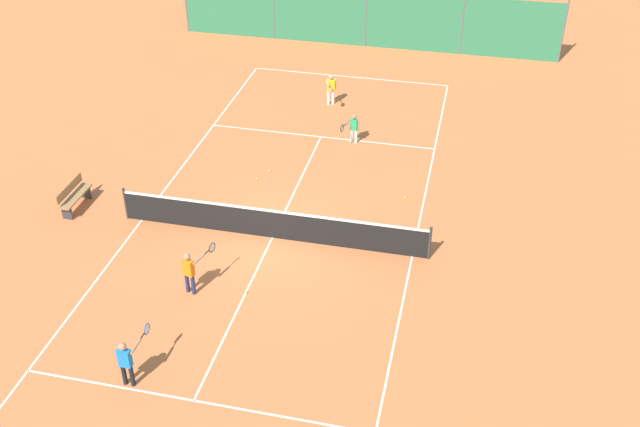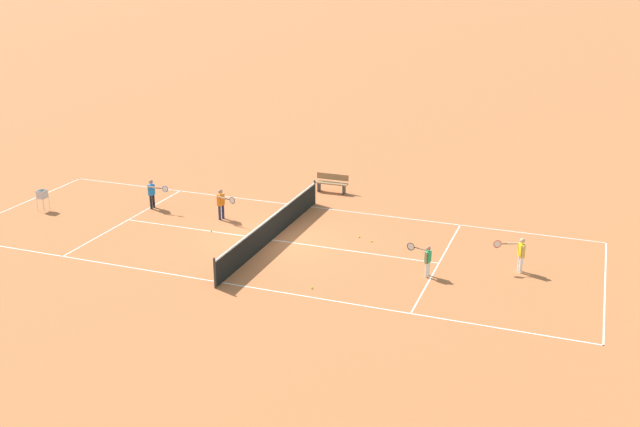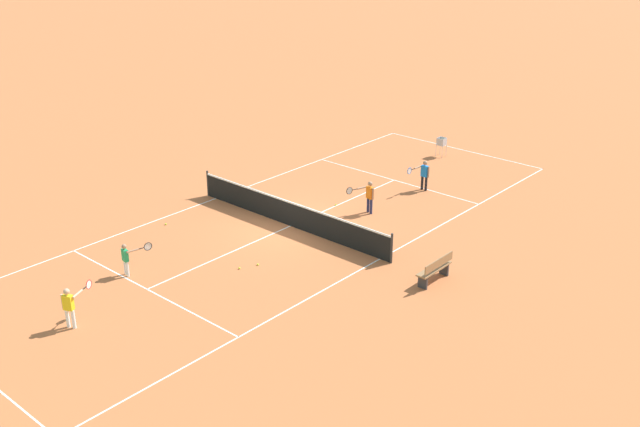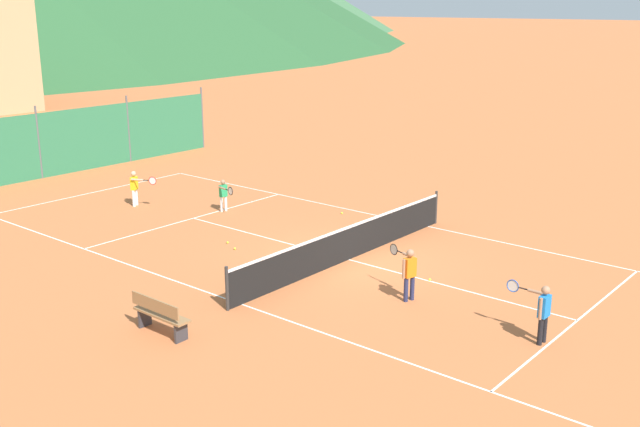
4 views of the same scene
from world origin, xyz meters
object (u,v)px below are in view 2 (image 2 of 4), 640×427
object	(u,v)px
tennis_ball_by_net_left	(359,237)
tennis_ball_near_corner	(372,241)
player_near_service	(520,252)
tennis_ball_mid_court	(211,231)
tennis_net	(272,228)
courtside_bench	(332,183)
player_far_baseline	(152,192)
tennis_ball_alley_left	(312,288)
player_near_baseline	(426,258)
player_far_service	(222,202)
ball_hopper	(42,196)

from	to	relation	value
tennis_ball_by_net_left	tennis_ball_near_corner	bearing A→B (deg)	65.50
player_near_service	tennis_ball_mid_court	size ratio (longest dim) A/B	18.63
tennis_net	courtside_bench	size ratio (longest dim) A/B	6.12
player_far_baseline	tennis_ball_alley_left	world-z (taller)	player_far_baseline
tennis_ball_alley_left	courtside_bench	distance (m)	10.25
player_near_baseline	tennis_ball_mid_court	size ratio (longest dim) A/B	16.58
player_far_baseline	player_far_service	bearing A→B (deg)	86.56
tennis_ball_by_net_left	courtside_bench	world-z (taller)	courtside_bench
player_far_baseline	player_near_baseline	bearing A→B (deg)	77.27
player_far_baseline	ball_hopper	xyz separation A→B (m)	(1.85, -4.19, -0.08)
player_far_baseline	player_near_baseline	size ratio (longest dim) A/B	1.16
player_far_baseline	player_near_baseline	distance (m)	12.73
player_far_baseline	tennis_ball_alley_left	bearing A→B (deg)	60.96
player_near_service	tennis_ball_near_corner	size ratio (longest dim) A/B	18.63
player_far_baseline	tennis_net	bearing A→B (deg)	75.61
tennis_ball_alley_left	tennis_ball_mid_court	world-z (taller)	same
player_far_baseline	tennis_ball_alley_left	distance (m)	10.52
player_near_service	tennis_ball_by_net_left	world-z (taller)	player_near_service
player_far_service	tennis_ball_near_corner	bearing A→B (deg)	87.66
ball_hopper	tennis_ball_alley_left	bearing A→B (deg)	76.35
player_near_service	tennis_ball_by_net_left	xyz separation A→B (m)	(-1.17, -6.07, -0.69)
player_far_baseline	player_near_service	xyz separation A→B (m)	(1.37, 15.30, -0.02)
player_near_baseline	tennis_ball_alley_left	bearing A→B (deg)	-54.70
tennis_ball_near_corner	ball_hopper	world-z (taller)	ball_hopper
tennis_ball_near_corner	player_near_baseline	bearing A→B (deg)	48.09
player_far_baseline	tennis_ball_by_net_left	size ratio (longest dim) A/B	19.19
tennis_net	tennis_ball_alley_left	xyz separation A→B (m)	(3.50, 2.96, -0.47)
player_far_service	courtside_bench	size ratio (longest dim) A/B	0.85
tennis_ball_mid_court	ball_hopper	bearing A→B (deg)	-88.30
tennis_ball_alley_left	tennis_ball_by_net_left	size ratio (longest dim) A/B	1.00
tennis_ball_alley_left	tennis_ball_mid_court	bearing A→B (deg)	-122.11
player_near_baseline	courtside_bench	xyz separation A→B (m)	(-7.55, -6.05, -0.19)
tennis_ball_alley_left	tennis_ball_near_corner	bearing A→B (deg)	172.24
player_near_service	tennis_ball_mid_court	distance (m)	11.69
player_near_service	courtside_bench	bearing A→B (deg)	-124.42
tennis_ball_alley_left	ball_hopper	bearing A→B (deg)	-103.65
player_far_baseline	tennis_ball_by_net_left	xyz separation A→B (m)	(0.20, 9.23, -0.71)
tennis_net	ball_hopper	distance (m)	10.41
player_far_baseline	player_far_service	size ratio (longest dim) A/B	0.99
player_near_baseline	tennis_ball_by_net_left	size ratio (longest dim) A/B	16.58
player_far_service	tennis_ball_mid_court	xyz separation A→B (m)	(1.41, 0.26, -0.71)
player_near_baseline	tennis_ball_mid_court	world-z (taller)	player_near_baseline
player_far_service	tennis_ball_near_corner	distance (m)	6.48
player_far_baseline	ball_hopper	distance (m)	4.58
player_far_service	tennis_ball_by_net_left	world-z (taller)	player_far_service
player_near_baseline	tennis_ball_near_corner	size ratio (longest dim) A/B	16.58
player_far_service	ball_hopper	distance (m)	7.74
player_far_service	player_far_baseline	bearing A→B (deg)	-93.44
player_near_service	player_near_baseline	xyz separation A→B (m)	(1.43, -2.89, -0.07)
player_far_service	tennis_ball_by_net_left	bearing A→B (deg)	89.99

